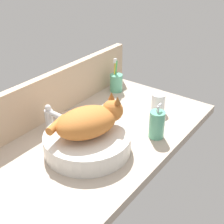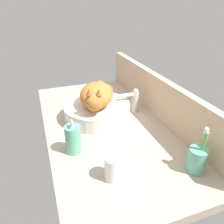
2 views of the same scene
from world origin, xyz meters
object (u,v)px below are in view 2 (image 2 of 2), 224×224
Objects in this scene: cat at (97,95)px; water_glass at (114,169)px; soap_dispenser at (73,139)px; faucet at (133,99)px; sink_basin at (97,111)px; toothbrush_cup at (197,159)px.

cat is 3.22× the size of water_glass.
cat reaches higher than water_glass.
faucet is at bearing 122.65° from soap_dispenser.
faucet is at bearing 88.96° from sink_basin.
toothbrush_cup is 30.98cm from water_glass.
water_glass is (44.88, -7.18, 0.33)cm from sink_basin.
cat is at bearing 144.15° from soap_dispenser.
cat is 22.16cm from faucet.
toothbrush_cup is at bearing 2.45° from faucet.
water_glass is at bearing -8.83° from cat.
water_glass is at bearing -9.09° from sink_basin.
soap_dispenser reaches higher than faucet.
toothbrush_cup is (26.68, 40.53, -1.01)cm from soap_dispenser.
water_glass is (43.57, -6.77, -9.28)cm from cat.
toothbrush_cup is 1.99× the size of water_glass.
sink_basin is at bearing 144.96° from soap_dispenser.
soap_dispenser reaches higher than sink_basin.
cat is 45.06cm from water_glass.
water_glass is at bearing 27.36° from soap_dispenser.
soap_dispenser is at bearing -152.64° from water_glass.
sink_basin is 2.26× the size of soap_dispenser.
soap_dispenser reaches higher than water_glass.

